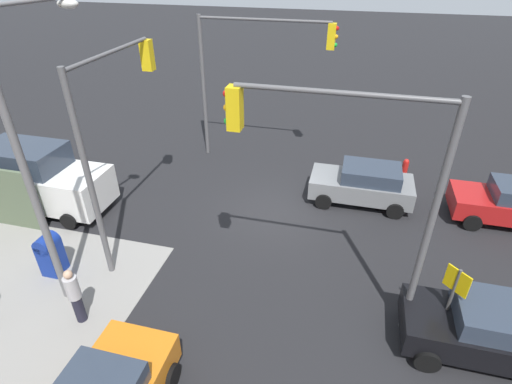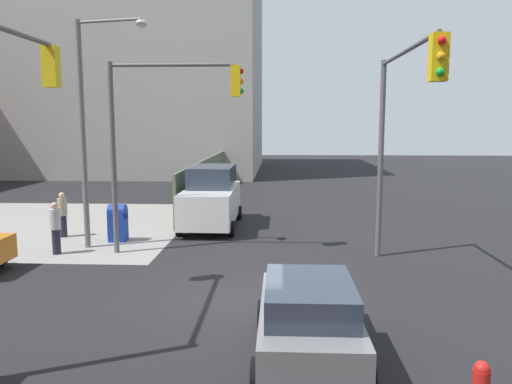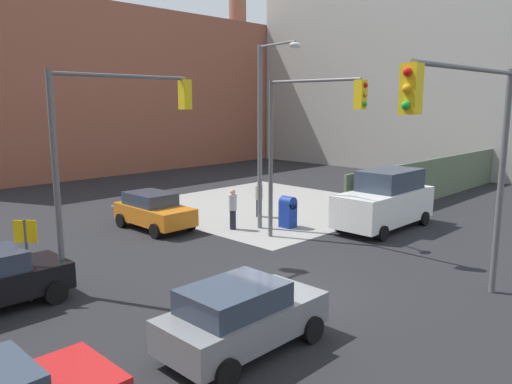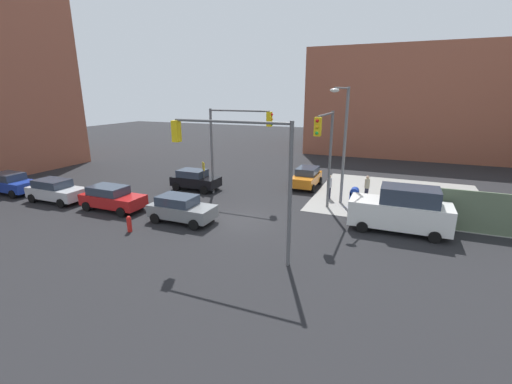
{
  "view_description": "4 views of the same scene",
  "coord_description": "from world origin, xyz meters",
  "px_view_note": "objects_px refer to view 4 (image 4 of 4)",
  "views": [
    {
      "loc": [
        -2.44,
        12.73,
        8.94
      ],
      "look_at": [
        0.28,
        2.1,
        2.19
      ],
      "focal_mm": 28.0,
      "sensor_mm": 36.0,
      "label": 1
    },
    {
      "loc": [
        -12.18,
        -1.16,
        4.45
      ],
      "look_at": [
        1.37,
        -0.51,
        2.6
      ],
      "focal_mm": 35.0,
      "sensor_mm": 36.0,
      "label": 2
    },
    {
      "loc": [
        -10.52,
        -9.34,
        5.59
      ],
      "look_at": [
        0.02,
        0.97,
        2.93
      ],
      "focal_mm": 35.0,
      "sensor_mm": 36.0,
      "label": 3
    },
    {
      "loc": [
        8.59,
        -18.13,
        7.58
      ],
      "look_at": [
        1.37,
        -0.79,
        2.15
      ],
      "focal_mm": 24.0,
      "sensor_mm": 36.0,
      "label": 4
    }
  ],
  "objects_px": {
    "traffic_signal_se_corner": "(241,161)",
    "coupe_gray": "(181,208)",
    "coupe_silver": "(56,190)",
    "van_white_delivery": "(401,210)",
    "fire_hydrant": "(129,224)",
    "sedan_orange": "(307,177)",
    "pedestrian_crossing": "(329,186)",
    "mailbox_blue": "(354,197)",
    "traffic_signal_nw_corner": "(234,135)",
    "sedan_blue": "(11,183)",
    "street_lamp_corner": "(343,138)",
    "coupe_black": "(195,179)",
    "traffic_signal_ne_corner": "(326,144)",
    "coupe_red": "(112,198)",
    "pedestrian_waiting": "(367,187)"
  },
  "relations": [
    {
      "from": "traffic_signal_se_corner",
      "to": "coupe_red",
      "type": "height_order",
      "value": "traffic_signal_se_corner"
    },
    {
      "from": "traffic_signal_se_corner",
      "to": "coupe_gray",
      "type": "distance_m",
      "value": 7.15
    },
    {
      "from": "sedan_orange",
      "to": "van_white_delivery",
      "type": "distance_m",
      "value": 10.37
    },
    {
      "from": "street_lamp_corner",
      "to": "fire_hydrant",
      "type": "distance_m",
      "value": 14.6
    },
    {
      "from": "traffic_signal_se_corner",
      "to": "van_white_delivery",
      "type": "relative_size",
      "value": 1.2
    },
    {
      "from": "traffic_signal_nw_corner",
      "to": "sedan_blue",
      "type": "bearing_deg",
      "value": -159.41
    },
    {
      "from": "pedestrian_crossing",
      "to": "coupe_gray",
      "type": "bearing_deg",
      "value": -120.39
    },
    {
      "from": "traffic_signal_ne_corner",
      "to": "coupe_red",
      "type": "relative_size",
      "value": 1.49
    },
    {
      "from": "coupe_silver",
      "to": "coupe_gray",
      "type": "bearing_deg",
      "value": 0.49
    },
    {
      "from": "mailbox_blue",
      "to": "coupe_gray",
      "type": "distance_m",
      "value": 11.54
    },
    {
      "from": "coupe_red",
      "to": "pedestrian_waiting",
      "type": "height_order",
      "value": "pedestrian_waiting"
    },
    {
      "from": "pedestrian_waiting",
      "to": "coupe_red",
      "type": "bearing_deg",
      "value": 65.88
    },
    {
      "from": "street_lamp_corner",
      "to": "coupe_gray",
      "type": "distance_m",
      "value": 11.62
    },
    {
      "from": "traffic_signal_nw_corner",
      "to": "traffic_signal_ne_corner",
      "type": "distance_m",
      "value": 7.3
    },
    {
      "from": "fire_hydrant",
      "to": "coupe_silver",
      "type": "distance_m",
      "value": 9.21
    },
    {
      "from": "traffic_signal_ne_corner",
      "to": "sedan_orange",
      "type": "height_order",
      "value": "traffic_signal_ne_corner"
    },
    {
      "from": "traffic_signal_nw_corner",
      "to": "sedan_blue",
      "type": "height_order",
      "value": "traffic_signal_nw_corner"
    },
    {
      "from": "traffic_signal_nw_corner",
      "to": "coupe_gray",
      "type": "height_order",
      "value": "traffic_signal_nw_corner"
    },
    {
      "from": "street_lamp_corner",
      "to": "van_white_delivery",
      "type": "xyz_separation_m",
      "value": [
        4.02,
        -3.64,
        -3.42
      ]
    },
    {
      "from": "fire_hydrant",
      "to": "pedestrian_waiting",
      "type": "height_order",
      "value": "pedestrian_waiting"
    },
    {
      "from": "sedan_orange",
      "to": "traffic_signal_nw_corner",
      "type": "bearing_deg",
      "value": -133.71
    },
    {
      "from": "mailbox_blue",
      "to": "fire_hydrant",
      "type": "height_order",
      "value": "mailbox_blue"
    },
    {
      "from": "traffic_signal_se_corner",
      "to": "sedan_blue",
      "type": "height_order",
      "value": "traffic_signal_se_corner"
    },
    {
      "from": "van_white_delivery",
      "to": "coupe_silver",
      "type": "bearing_deg",
      "value": -171.11
    },
    {
      "from": "coupe_gray",
      "to": "coupe_black",
      "type": "relative_size",
      "value": 1.04
    },
    {
      "from": "coupe_black",
      "to": "pedestrian_crossing",
      "type": "relative_size",
      "value": 2.12
    },
    {
      "from": "pedestrian_crossing",
      "to": "mailbox_blue",
      "type": "bearing_deg",
      "value": -25.27
    },
    {
      "from": "traffic_signal_ne_corner",
      "to": "fire_hydrant",
      "type": "bearing_deg",
      "value": -143.61
    },
    {
      "from": "traffic_signal_nw_corner",
      "to": "sedan_orange",
      "type": "bearing_deg",
      "value": 46.29
    },
    {
      "from": "fire_hydrant",
      "to": "sedan_orange",
      "type": "bearing_deg",
      "value": 62.91
    },
    {
      "from": "street_lamp_corner",
      "to": "sedan_orange",
      "type": "bearing_deg",
      "value": 131.95
    },
    {
      "from": "coupe_gray",
      "to": "sedan_orange",
      "type": "bearing_deg",
      "value": 65.21
    },
    {
      "from": "traffic_signal_nw_corner",
      "to": "pedestrian_crossing",
      "type": "bearing_deg",
      "value": 16.38
    },
    {
      "from": "traffic_signal_ne_corner",
      "to": "mailbox_blue",
      "type": "relative_size",
      "value": 4.55
    },
    {
      "from": "coupe_black",
      "to": "pedestrian_crossing",
      "type": "xyz_separation_m",
      "value": [
        10.56,
        1.65,
        0.11
      ]
    },
    {
      "from": "coupe_silver",
      "to": "sedan_blue",
      "type": "relative_size",
      "value": 1.06
    },
    {
      "from": "traffic_signal_nw_corner",
      "to": "traffic_signal_ne_corner",
      "type": "relative_size",
      "value": 1.0
    },
    {
      "from": "traffic_signal_se_corner",
      "to": "pedestrian_crossing",
      "type": "distance_m",
      "value": 11.79
    },
    {
      "from": "van_white_delivery",
      "to": "pedestrian_waiting",
      "type": "distance_m",
      "value": 6.08
    },
    {
      "from": "coupe_silver",
      "to": "van_white_delivery",
      "type": "relative_size",
      "value": 0.79
    },
    {
      "from": "traffic_signal_nw_corner",
      "to": "coupe_gray",
      "type": "bearing_deg",
      "value": -95.37
    },
    {
      "from": "coupe_gray",
      "to": "pedestrian_crossing",
      "type": "relative_size",
      "value": 2.21
    },
    {
      "from": "coupe_silver",
      "to": "coupe_red",
      "type": "relative_size",
      "value": 0.98
    },
    {
      "from": "sedan_blue",
      "to": "coupe_black",
      "type": "height_order",
      "value": "same"
    },
    {
      "from": "traffic_signal_se_corner",
      "to": "coupe_black",
      "type": "bearing_deg",
      "value": 132.38
    },
    {
      "from": "sedan_orange",
      "to": "pedestrian_crossing",
      "type": "distance_m",
      "value": 3.55
    },
    {
      "from": "coupe_silver",
      "to": "coupe_black",
      "type": "xyz_separation_m",
      "value": [
        7.52,
        6.65,
        -0.0
      ]
    },
    {
      "from": "coupe_black",
      "to": "traffic_signal_nw_corner",
      "type": "bearing_deg",
      "value": -5.37
    },
    {
      "from": "traffic_signal_se_corner",
      "to": "coupe_gray",
      "type": "xyz_separation_m",
      "value": [
        -5.36,
        2.79,
        -3.82
      ]
    },
    {
      "from": "coupe_silver",
      "to": "van_white_delivery",
      "type": "bearing_deg",
      "value": 8.89
    }
  ]
}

